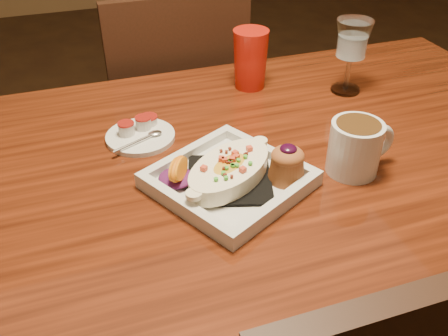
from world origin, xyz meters
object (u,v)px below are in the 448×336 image
object	(u,v)px
chair_far	(174,118)
red_tumbler	(250,59)
table	(244,199)
saucer	(139,135)
goblet	(352,43)
coffee_mug	(357,145)
plate	(236,174)

from	to	relation	value
chair_far	red_tumbler	xyz separation A→B (m)	(0.13, -0.33, 0.31)
table	chair_far	bearing A→B (deg)	90.00
table	chair_far	distance (m)	0.65
table	saucer	world-z (taller)	saucer
goblet	saucer	world-z (taller)	goblet
chair_far	goblet	world-z (taller)	chair_far
coffee_mug	red_tumbler	bearing A→B (deg)	93.06
goblet	coffee_mug	bearing A→B (deg)	-117.75
coffee_mug	red_tumbler	distance (m)	0.40
coffee_mug	goblet	distance (m)	0.35
goblet	plate	bearing A→B (deg)	-144.59
chair_far	coffee_mug	distance (m)	0.81
goblet	saucer	xyz separation A→B (m)	(-0.52, -0.06, -0.11)
chair_far	red_tumbler	size ratio (longest dim) A/B	6.46
table	saucer	xyz separation A→B (m)	(-0.18, 0.15, 0.11)
coffee_mug	red_tumbler	world-z (taller)	red_tumbler
plate	red_tumbler	distance (m)	0.42
coffee_mug	goblet	size ratio (longest dim) A/B	0.78
table	plate	xyz separation A→B (m)	(-0.05, -0.07, 0.12)
chair_far	saucer	bearing A→B (deg)	69.22
chair_far	goblet	bearing A→B (deg)	128.66
goblet	chair_far	bearing A→B (deg)	128.66
plate	saucer	bearing A→B (deg)	94.33
plate	coffee_mug	world-z (taller)	coffee_mug
coffee_mug	chair_far	bearing A→B (deg)	99.23
plate	saucer	world-z (taller)	plate
goblet	red_tumbler	xyz separation A→B (m)	(-0.21, 0.10, -0.05)
red_tumbler	saucer	bearing A→B (deg)	-153.11
plate	red_tumbler	size ratio (longest dim) A/B	2.27
goblet	red_tumbler	world-z (taller)	goblet
table	red_tumbler	world-z (taller)	red_tumbler
chair_far	saucer	distance (m)	0.57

